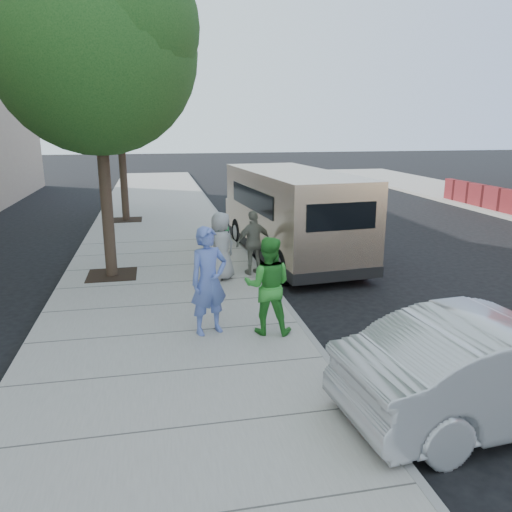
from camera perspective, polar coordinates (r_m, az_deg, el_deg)
The scene contains 12 objects.
ground at distance 10.77m, azimuth -4.66°, elevation -5.86°, with size 120.00×120.00×0.00m, color black.
sidewalk at distance 10.68m, azimuth -10.03°, elevation -5.79°, with size 5.00×60.00×0.15m, color gray.
curb_face at distance 10.99m, azimuth 2.82°, elevation -4.97°, with size 0.12×60.00×0.16m, color gray.
tree_near at distance 12.59m, azimuth -17.77°, elevation 22.16°, with size 4.62×4.60×7.53m.
tree_far at distance 20.08m, azimuth -15.37°, elevation 17.41°, with size 3.92×3.80×6.49m.
parking_meter at distance 11.88m, azimuth -3.74°, elevation 1.89°, with size 0.29×0.12×1.37m.
van at distance 14.43m, azimuth 3.98°, elevation 4.97°, with size 2.87×6.98×2.53m.
sedan at distance 7.40m, azimuth 26.38°, elevation -11.28°, with size 1.54×4.42×1.46m, color #B3B6BB.
person_officer at distance 8.84m, azimuth -5.42°, elevation -2.85°, with size 0.71×0.46×1.94m, color #5C72C3.
person_green_shirt at distance 8.83m, azimuth 1.37°, elevation -3.40°, with size 0.86×0.67×1.76m, color green.
person_gray_shirt at distance 11.94m, azimuth -4.01°, elevation 1.12°, with size 0.81×0.52×1.65m, color #A1A2A4.
person_striped_polo at distance 12.37m, azimuth -0.24°, elevation 1.53°, with size 0.94×0.39×1.60m, color gray.
Camera 1 is at (-1.15, -10.02, 3.79)m, focal length 35.00 mm.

